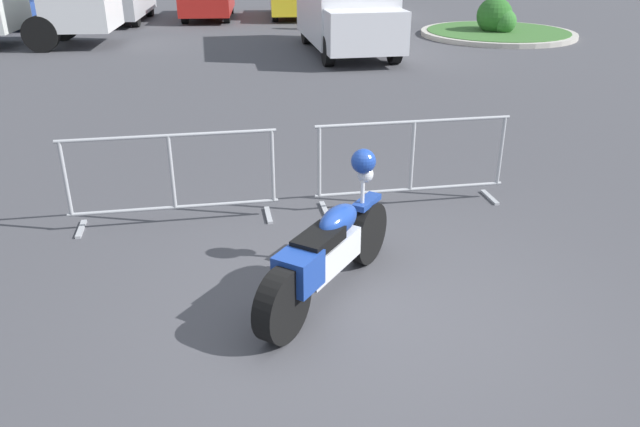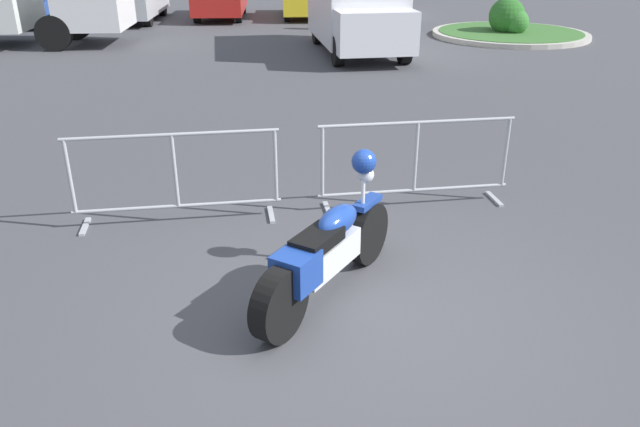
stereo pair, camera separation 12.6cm
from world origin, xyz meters
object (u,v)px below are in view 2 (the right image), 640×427
(motorcycle, at_px, (327,250))
(crowd_barrier_near, at_px, (176,177))
(crowd_barrier_far, at_px, (415,163))
(pedestrian, at_px, (348,1))
(parked_car_blue, at_px, (40,2))
(delivery_van, at_px, (357,4))

(motorcycle, height_order, crowd_barrier_near, motorcycle)
(motorcycle, relative_size, crowd_barrier_far, 0.74)
(pedestrian, bearing_deg, parked_car_blue, 150.61)
(motorcycle, height_order, parked_car_blue, parked_car_blue)
(motorcycle, bearing_deg, pedestrian, 28.27)
(parked_car_blue, xyz_separation_m, pedestrian, (10.37, -3.38, 0.20))
(crowd_barrier_near, height_order, pedestrian, pedestrian)
(delivery_van, bearing_deg, pedestrian, 171.83)
(delivery_van, xyz_separation_m, pedestrian, (0.62, 3.94, -0.32))
(crowd_barrier_near, bearing_deg, pedestrian, 70.60)
(crowd_barrier_near, relative_size, pedestrian, 1.39)
(crowd_barrier_far, bearing_deg, crowd_barrier_near, 180.00)
(crowd_barrier_near, distance_m, pedestrian, 15.13)
(crowd_barrier_far, relative_size, delivery_van, 0.47)
(motorcycle, bearing_deg, delivery_van, 27.08)
(delivery_van, height_order, pedestrian, delivery_van)
(crowd_barrier_near, xyz_separation_m, pedestrian, (5.02, 14.26, 0.36))
(crowd_barrier_near, bearing_deg, delivery_van, 66.90)
(motorcycle, height_order, pedestrian, pedestrian)
(motorcycle, distance_m, delivery_van, 12.56)
(crowd_barrier_far, height_order, parked_car_blue, parked_car_blue)
(parked_car_blue, bearing_deg, crowd_barrier_near, -156.79)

